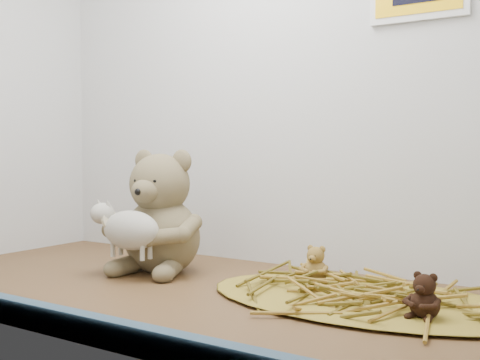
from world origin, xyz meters
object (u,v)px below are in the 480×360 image
Objects in this scene: toy_lamb at (131,230)px; mini_teddy_brown at (425,293)px; main_teddy at (162,211)px; mini_teddy_tan at (316,262)px.

toy_lamb is 55.42cm from mini_teddy_brown.
main_teddy is 9.33cm from toy_lamb.
mini_teddy_brown is (55.17, -7.51, -8.02)cm from main_teddy.
mini_teddy_brown is at bearing -16.46° from main_teddy.
toy_lamb is (0.00, -8.84, -2.97)cm from main_teddy.
main_teddy reaches higher than mini_teddy_brown.
toy_lamb is at bearing -98.71° from main_teddy.
mini_teddy_brown is (23.30, -12.85, -0.01)cm from mini_teddy_tan.
main_teddy is 33.30cm from mini_teddy_tan.
mini_teddy_tan is (31.88, 14.18, -5.03)cm from toy_lamb.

